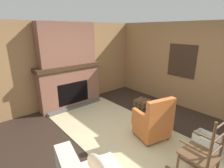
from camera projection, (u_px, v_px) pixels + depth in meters
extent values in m
plane|color=#2D2119|center=(124.00, 139.00, 3.66)|extent=(14.00, 14.00, 0.00)
cube|color=#9E7247|center=(65.00, 65.00, 5.09)|extent=(0.06, 5.50, 2.40)
cube|color=#9E7247|center=(189.00, 67.00, 4.84)|extent=(5.50, 0.06, 2.40)
cube|color=#382619|center=(182.00, 61.00, 4.91)|extent=(0.80, 0.02, 0.91)
cube|color=silver|center=(182.00, 61.00, 4.92)|extent=(0.76, 0.01, 0.87)
cube|color=#382619|center=(182.00, 61.00, 4.91)|extent=(0.02, 0.02, 0.87)
cube|color=#382619|center=(182.00, 61.00, 4.91)|extent=(0.76, 0.02, 0.02)
cube|color=brown|center=(70.00, 87.00, 5.12)|extent=(0.38, 1.82, 1.13)
cube|color=black|center=(73.00, 93.00, 5.06)|extent=(0.08, 0.95, 0.63)
cube|color=#565451|center=(76.00, 107.00, 5.09)|extent=(0.16, 1.64, 0.06)
cube|color=#3D2819|center=(69.00, 67.00, 4.94)|extent=(0.48, 1.92, 0.11)
cube|color=brown|center=(67.00, 44.00, 4.75)|extent=(0.33, 1.60, 1.14)
cube|color=#C6B789|center=(120.00, 132.00, 3.90)|extent=(3.85, 1.88, 0.01)
cube|color=#C6662D|center=(151.00, 129.00, 3.67)|extent=(0.69, 0.72, 0.24)
cube|color=#C6662D|center=(152.00, 123.00, 3.62)|extent=(0.72, 0.75, 0.18)
cube|color=#C6662D|center=(161.00, 113.00, 3.32)|extent=(0.27, 0.64, 0.52)
cube|color=#C6662D|center=(141.00, 117.00, 3.47)|extent=(0.53, 0.22, 0.20)
cube|color=#C6662D|center=(162.00, 112.00, 3.70)|extent=(0.53, 0.22, 0.20)
cylinder|color=#332319|center=(135.00, 133.00, 3.81)|extent=(0.06, 0.06, 0.06)
cylinder|color=#332319|center=(153.00, 128.00, 4.02)|extent=(0.06, 0.06, 0.06)
cylinder|color=#332319|center=(148.00, 145.00, 3.41)|extent=(0.06, 0.06, 0.06)
cylinder|color=#332319|center=(168.00, 138.00, 3.62)|extent=(0.06, 0.06, 0.06)
cylinder|color=brown|center=(178.00, 163.00, 2.68)|extent=(0.04, 0.04, 0.38)
cylinder|color=brown|center=(191.00, 153.00, 2.90)|extent=(0.04, 0.04, 0.38)
cylinder|color=brown|center=(217.00, 168.00, 2.59)|extent=(0.04, 0.04, 0.38)
cube|color=brown|center=(199.00, 154.00, 2.57)|extent=(0.51, 0.48, 0.02)
cylinder|color=brown|center=(211.00, 147.00, 2.20)|extent=(0.04, 0.04, 0.71)
cylinder|color=brown|center=(224.00, 136.00, 2.42)|extent=(0.04, 0.04, 0.71)
cylinder|color=brown|center=(216.00, 150.00, 2.36)|extent=(0.05, 0.37, 0.03)
cylinder|color=brown|center=(219.00, 138.00, 2.30)|extent=(0.05, 0.37, 0.03)
cylinder|color=brown|center=(222.00, 124.00, 2.24)|extent=(0.05, 0.37, 0.03)
cube|color=brown|center=(194.00, 148.00, 2.40)|extent=(0.43, 0.07, 0.02)
cube|color=brown|center=(208.00, 138.00, 2.62)|extent=(0.43, 0.07, 0.02)
cylinder|color=brown|center=(138.00, 103.00, 5.23)|extent=(0.15, 0.36, 0.13)
cylinder|color=brown|center=(142.00, 105.00, 5.14)|extent=(0.15, 0.36, 0.13)
cylinder|color=brown|center=(145.00, 106.00, 5.05)|extent=(0.15, 0.36, 0.13)
cylinder|color=brown|center=(138.00, 100.00, 5.20)|extent=(0.15, 0.36, 0.13)
cylinder|color=brown|center=(142.00, 101.00, 5.11)|extent=(0.15, 0.36, 0.13)
cylinder|color=brown|center=(146.00, 103.00, 5.02)|extent=(0.15, 0.36, 0.13)
cube|color=white|center=(206.00, 151.00, 3.29)|extent=(0.49, 0.33, 0.01)
cube|color=white|center=(222.00, 150.00, 3.07)|extent=(0.02, 0.32, 0.33)
cube|color=white|center=(195.00, 138.00, 3.42)|extent=(0.02, 0.32, 0.33)
cube|color=white|center=(211.00, 140.00, 3.34)|extent=(0.48, 0.02, 0.33)
cube|color=white|center=(204.00, 147.00, 3.15)|extent=(0.48, 0.02, 0.33)
ellipsoid|color=white|center=(208.00, 143.00, 3.24)|extent=(0.39, 0.26, 0.20)
ellipsoid|color=#47708E|center=(50.00, 65.00, 4.62)|extent=(0.10, 0.10, 0.09)
cylinder|color=white|center=(50.00, 60.00, 4.58)|extent=(0.06, 0.06, 0.18)
cube|color=gray|center=(85.00, 60.00, 5.28)|extent=(0.15, 0.21, 0.15)
cube|color=silver|center=(86.00, 60.00, 5.22)|extent=(0.01, 0.04, 0.02)
cylinder|color=red|center=(69.00, 59.00, 4.95)|extent=(0.07, 0.29, 0.29)
ellipsoid|color=#CCB299|center=(97.00, 165.00, 2.20)|extent=(0.37, 0.17, 0.28)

